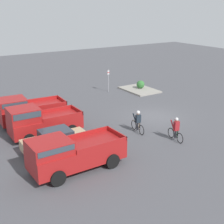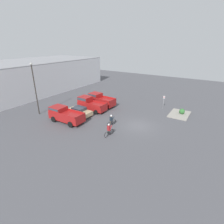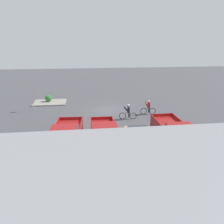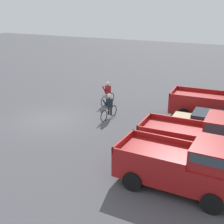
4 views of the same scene
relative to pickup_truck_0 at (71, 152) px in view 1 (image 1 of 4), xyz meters
name	(u,v)px [view 1 (image 1 of 4)]	position (x,y,z in m)	size (l,w,h in m)	color
ground_plane	(155,116)	(4.41, -9.82, -1.12)	(80.00, 80.00, 0.00)	#4C4C51
pickup_truck_0	(71,152)	(0.00, 0.00, 0.00)	(2.38, 5.46, 2.12)	maroon
sedan_0	(56,140)	(2.81, -0.26, -0.41)	(1.96, 4.25, 1.40)	tan
pickup_truck_1	(39,121)	(5.61, -0.21, 0.04)	(2.25, 5.06, 2.27)	maroon
pickup_truck_2	(28,110)	(8.43, -0.32, 0.02)	(2.53, 5.10, 2.21)	maroon
cyclist_0	(138,121)	(2.49, -6.53, -0.26)	(1.86, 0.51, 1.68)	black
cyclist_1	(176,129)	(-0.09, -7.83, -0.30)	(1.73, 0.51, 1.68)	black
fire_lane_sign	(108,78)	(13.11, -10.64, 0.34)	(0.14, 0.29, 2.42)	#9E9EA3
curb_island	(139,90)	(11.76, -13.77, -1.05)	(4.20, 2.92, 0.15)	gray
shrub	(141,84)	(11.95, -14.07, -0.54)	(0.87, 0.87, 0.87)	#337033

